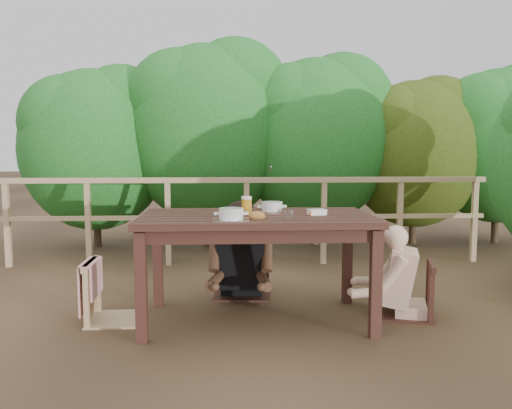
{
  "coord_description": "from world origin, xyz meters",
  "views": [
    {
      "loc": [
        -0.22,
        -3.9,
        1.31
      ],
      "look_at": [
        0.0,
        0.05,
        0.9
      ],
      "focal_mm": 36.22,
      "sensor_mm": 36.0,
      "label": 1
    }
  ],
  "objects": [
    {
      "name": "bread_roll",
      "position": [
        -0.01,
        -0.24,
        0.85
      ],
      "size": [
        0.12,
        0.09,
        0.07
      ],
      "primitive_type": "ellipsoid",
      "color": "#B2703F",
      "rests_on": "table"
    },
    {
      "name": "chair_right",
      "position": [
        1.21,
        0.05,
        0.41
      ],
      "size": [
        0.52,
        0.52,
        0.83
      ],
      "primitive_type": "cube",
      "rotation": [
        0.0,
        0.0,
        -1.88
      ],
      "color": "#331A14",
      "rests_on": "ground"
    },
    {
      "name": "hedge_row",
      "position": [
        0.4,
        3.2,
        1.9
      ],
      "size": [
        6.6,
        1.6,
        3.8
      ],
      "primitive_type": null,
      "color": "#1F6121",
      "rests_on": "ground"
    },
    {
      "name": "ground",
      "position": [
        0.0,
        0.0,
        0.0
      ],
      "size": [
        60.0,
        60.0,
        0.0
      ],
      "primitive_type": "plane",
      "color": "brown",
      "rests_on": "ground"
    },
    {
      "name": "woman",
      "position": [
        -0.09,
        0.74,
        0.67
      ],
      "size": [
        0.59,
        0.71,
        1.33
      ],
      "primitive_type": null,
      "rotation": [
        0.0,
        0.0,
        3.06
      ],
      "color": "black",
      "rests_on": "ground"
    },
    {
      "name": "diner_right",
      "position": [
        1.24,
        0.05,
        0.59
      ],
      "size": [
        0.71,
        0.64,
        1.19
      ],
      "primitive_type": null,
      "rotation": [
        0.0,
        0.0,
        1.26
      ],
      "color": "#D5A791",
      "rests_on": "ground"
    },
    {
      "name": "beer_glass",
      "position": [
        -0.07,
        0.02,
        0.89
      ],
      "size": [
        0.08,
        0.08,
        0.15
      ],
      "primitive_type": "cylinder",
      "color": "orange",
      "rests_on": "table"
    },
    {
      "name": "soup_near",
      "position": [
        -0.19,
        -0.26,
        0.86
      ],
      "size": [
        0.29,
        0.29,
        0.1
      ],
      "primitive_type": "cylinder",
      "color": "white",
      "rests_on": "table"
    },
    {
      "name": "soup_far",
      "position": [
        0.14,
        0.21,
        0.86
      ],
      "size": [
        0.28,
        0.28,
        0.09
      ],
      "primitive_type": "cylinder",
      "color": "white",
      "rests_on": "table"
    },
    {
      "name": "chair_far",
      "position": [
        -0.09,
        0.72,
        0.51
      ],
      "size": [
        0.55,
        0.55,
        1.02
      ],
      "primitive_type": "cube",
      "rotation": [
        0.0,
        0.0,
        -0.09
      ],
      "color": "#331A14",
      "rests_on": "ground"
    },
    {
      "name": "railing",
      "position": [
        0.0,
        2.0,
        0.51
      ],
      "size": [
        5.6,
        0.1,
        1.01
      ],
      "primitive_type": "cube",
      "color": "tan",
      "rests_on": "ground"
    },
    {
      "name": "table",
      "position": [
        0.0,
        0.0,
        0.41
      ],
      "size": [
        1.75,
        0.99,
        0.81
      ],
      "primitive_type": "cube",
      "color": "#331A14",
      "rests_on": "ground"
    },
    {
      "name": "tumbler",
      "position": [
        0.22,
        -0.27,
        0.85
      ],
      "size": [
        0.07,
        0.07,
        0.08
      ],
      "primitive_type": "cylinder",
      "color": "silver",
      "rests_on": "table"
    },
    {
      "name": "chair_left",
      "position": [
        -1.08,
        0.06,
        0.44
      ],
      "size": [
        0.45,
        0.45,
        0.89
      ],
      "primitive_type": "cube",
      "rotation": [
        0.0,
        0.0,
        1.59
      ],
      "color": "tan",
      "rests_on": "ground"
    },
    {
      "name": "butter_tub",
      "position": [
        0.46,
        -0.03,
        0.84
      ],
      "size": [
        0.15,
        0.13,
        0.06
      ],
      "primitive_type": "cube",
      "rotation": [
        0.0,
        0.0,
        0.25
      ],
      "color": "silver",
      "rests_on": "table"
    }
  ]
}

